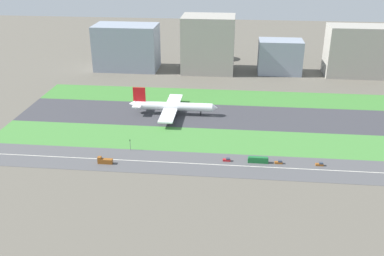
{
  "coord_description": "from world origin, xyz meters",
  "views": [
    {
      "loc": [
        14.91,
        -290.36,
        118.84
      ],
      "look_at": [
        -11.36,
        -36.5,
        6.0
      ],
      "focal_mm": 40.67,
      "sensor_mm": 36.0,
      "label": 1
    }
  ],
  "objects_px": {
    "traffic_light": "(130,144)",
    "car_2": "(320,164)",
    "truck_0": "(105,161)",
    "fuel_tank_west": "(217,53)",
    "terminal_building": "(127,47)",
    "airliner": "(171,106)",
    "office_tower": "(280,57)",
    "car_1": "(279,162)",
    "car_0": "(227,160)",
    "bus_0": "(258,160)",
    "hangar_building": "(208,44)",
    "cargo_warehouse": "(356,51)"
  },
  "relations": [
    {
      "from": "hangar_building",
      "to": "truck_0",
      "type": "bearing_deg",
      "value": -103.33
    },
    {
      "from": "airliner",
      "to": "cargo_warehouse",
      "type": "height_order",
      "value": "cargo_warehouse"
    },
    {
      "from": "office_tower",
      "to": "fuel_tank_west",
      "type": "xyz_separation_m",
      "value": [
        -61.1,
        45.0,
        -8.81
      ]
    },
    {
      "from": "car_0",
      "to": "traffic_light",
      "type": "relative_size",
      "value": 0.61
    },
    {
      "from": "traffic_light",
      "to": "car_2",
      "type": "bearing_deg",
      "value": -4.12
    },
    {
      "from": "car_1",
      "to": "truck_0",
      "type": "xyz_separation_m",
      "value": [
        -98.81,
        -10.0,
        0.75
      ]
    },
    {
      "from": "traffic_light",
      "to": "car_0",
      "type": "bearing_deg",
      "value": -7.77
    },
    {
      "from": "terminal_building",
      "to": "hangar_building",
      "type": "height_order",
      "value": "hangar_building"
    },
    {
      "from": "car_1",
      "to": "fuel_tank_west",
      "type": "distance_m",
      "value": 231.91
    },
    {
      "from": "car_0",
      "to": "traffic_light",
      "type": "distance_m",
      "value": 59.24
    },
    {
      "from": "car_1",
      "to": "hangar_building",
      "type": "xyz_separation_m",
      "value": [
        -53.32,
        182.0,
        25.21
      ]
    },
    {
      "from": "terminal_building",
      "to": "cargo_warehouse",
      "type": "distance_m",
      "value": 213.99
    },
    {
      "from": "truck_0",
      "to": "traffic_light",
      "type": "height_order",
      "value": "traffic_light"
    },
    {
      "from": "car_1",
      "to": "bus_0",
      "type": "distance_m",
      "value": 11.9
    },
    {
      "from": "car_0",
      "to": "bus_0",
      "type": "distance_m",
      "value": 17.71
    },
    {
      "from": "car_2",
      "to": "truck_0",
      "type": "bearing_deg",
      "value": -175.3
    },
    {
      "from": "terminal_building",
      "to": "car_1",
      "type": "bearing_deg",
      "value": -54.1
    },
    {
      "from": "airliner",
      "to": "bus_0",
      "type": "distance_m",
      "value": 90.75
    },
    {
      "from": "bus_0",
      "to": "hangar_building",
      "type": "xyz_separation_m",
      "value": [
        -41.46,
        182.0,
        24.32
      ]
    },
    {
      "from": "car_2",
      "to": "hangar_building",
      "type": "xyz_separation_m",
      "value": [
        -76.18,
        182.0,
        25.21
      ]
    },
    {
      "from": "car_0",
      "to": "truck_0",
      "type": "bearing_deg",
      "value": -171.78
    },
    {
      "from": "traffic_light",
      "to": "fuel_tank_west",
      "type": "bearing_deg",
      "value": 79.39
    },
    {
      "from": "truck_0",
      "to": "cargo_warehouse",
      "type": "bearing_deg",
      "value": -133.32
    },
    {
      "from": "car_0",
      "to": "car_2",
      "type": "relative_size",
      "value": 1.0
    },
    {
      "from": "car_0",
      "to": "bus_0",
      "type": "bearing_deg",
      "value": -0.0
    },
    {
      "from": "terminal_building",
      "to": "airliner",
      "type": "bearing_deg",
      "value": -62.27
    },
    {
      "from": "bus_0",
      "to": "hangar_building",
      "type": "distance_m",
      "value": 188.24
    },
    {
      "from": "airliner",
      "to": "bus_0",
      "type": "relative_size",
      "value": 5.6
    },
    {
      "from": "traffic_light",
      "to": "office_tower",
      "type": "distance_m",
      "value": 202.09
    },
    {
      "from": "car_1",
      "to": "car_0",
      "type": "xyz_separation_m",
      "value": [
        -29.55,
        0.0,
        0.0
      ]
    },
    {
      "from": "traffic_light",
      "to": "fuel_tank_west",
      "type": "xyz_separation_m",
      "value": [
        41.04,
        219.01,
        2.6
      ]
    },
    {
      "from": "car_0",
      "to": "fuel_tank_west",
      "type": "distance_m",
      "value": 227.76
    },
    {
      "from": "car_0",
      "to": "office_tower",
      "type": "distance_m",
      "value": 187.72
    },
    {
      "from": "car_1",
      "to": "fuel_tank_west",
      "type": "relative_size",
      "value": 0.21
    },
    {
      "from": "office_tower",
      "to": "cargo_warehouse",
      "type": "xyz_separation_m",
      "value": [
        68.27,
        0.0,
        7.17
      ]
    },
    {
      "from": "airliner",
      "to": "car_2",
      "type": "height_order",
      "value": "airliner"
    },
    {
      "from": "traffic_light",
      "to": "hangar_building",
      "type": "height_order",
      "value": "hangar_building"
    },
    {
      "from": "car_0",
      "to": "traffic_light",
      "type": "bearing_deg",
      "value": 172.23
    },
    {
      "from": "office_tower",
      "to": "fuel_tank_west",
      "type": "bearing_deg",
      "value": 143.63
    },
    {
      "from": "cargo_warehouse",
      "to": "office_tower",
      "type": "bearing_deg",
      "value": 180.0
    },
    {
      "from": "car_1",
      "to": "fuel_tank_west",
      "type": "xyz_separation_m",
      "value": [
        -47.11,
        227.0,
        5.96
      ]
    },
    {
      "from": "car_0",
      "to": "car_2",
      "type": "xyz_separation_m",
      "value": [
        52.41,
        0.0,
        0.0
      ]
    },
    {
      "from": "bus_0",
      "to": "office_tower",
      "type": "distance_m",
      "value": 184.35
    },
    {
      "from": "office_tower",
      "to": "hangar_building",
      "type": "bearing_deg",
      "value": 180.0
    },
    {
      "from": "terminal_building",
      "to": "fuel_tank_west",
      "type": "xyz_separation_m",
      "value": [
        84.62,
        45.0,
        -14.4
      ]
    },
    {
      "from": "car_1",
      "to": "terminal_building",
      "type": "distance_m",
      "value": 225.59
    },
    {
      "from": "truck_0",
      "to": "fuel_tank_west",
      "type": "distance_m",
      "value": 242.63
    },
    {
      "from": "cargo_warehouse",
      "to": "fuel_tank_west",
      "type": "relative_size",
      "value": 2.54
    },
    {
      "from": "airliner",
      "to": "traffic_light",
      "type": "xyz_separation_m",
      "value": [
        -16.36,
        -60.01,
        -1.94
      ]
    },
    {
      "from": "car_0",
      "to": "terminal_building",
      "type": "bearing_deg",
      "value": 119.31
    }
  ]
}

